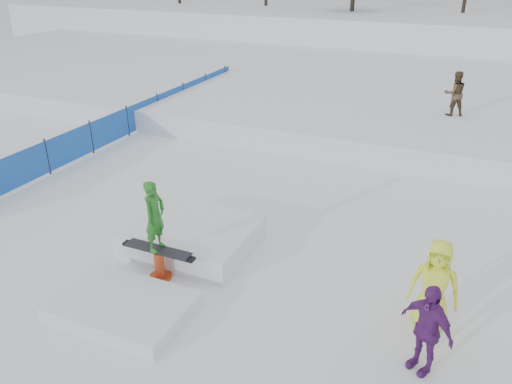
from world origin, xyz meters
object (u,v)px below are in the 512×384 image
at_px(safety_fence, 128,121).
at_px(spectator_purple, 426,329).
at_px(spectator_yellow, 434,285).
at_px(walker_olive, 455,94).
at_px(jib_rail_feature, 175,251).

relative_size(safety_fence, spectator_purple, 10.30).
bearing_deg(spectator_yellow, safety_fence, 151.14).
distance_m(walker_olive, jib_rail_feature, 11.80).
xyz_separation_m(spectator_purple, jib_rail_feature, (-5.06, 0.98, -0.47)).
distance_m(walker_olive, spectator_yellow, 10.77).
bearing_deg(jib_rail_feature, safety_fence, 133.07).
bearing_deg(jib_rail_feature, walker_olive, 67.27).
height_order(safety_fence, spectator_yellow, spectator_yellow).
bearing_deg(walker_olive, safety_fence, -1.98).
distance_m(safety_fence, spectator_purple, 13.22).
xyz_separation_m(safety_fence, spectator_purple, (11.00, -7.33, 0.23)).
height_order(safety_fence, walker_olive, walker_olive).
relative_size(safety_fence, jib_rail_feature, 3.64).
distance_m(spectator_yellow, jib_rail_feature, 5.09).
height_order(walker_olive, spectator_purple, walker_olive).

